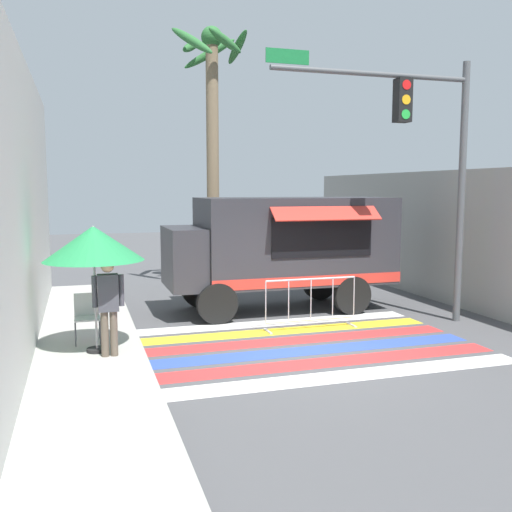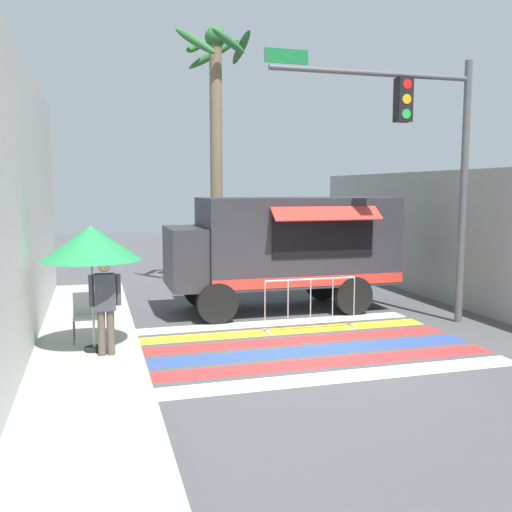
{
  "view_description": "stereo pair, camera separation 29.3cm",
  "coord_description": "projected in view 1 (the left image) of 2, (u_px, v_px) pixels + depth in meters",
  "views": [
    {
      "loc": [
        -4.1,
        -9.43,
        3.01
      ],
      "look_at": [
        -0.41,
        2.44,
        1.53
      ],
      "focal_mm": 40.0,
      "sensor_mm": 36.0,
      "label": 1
    },
    {
      "loc": [
        -3.82,
        -9.51,
        3.01
      ],
      "look_at": [
        -0.41,
        2.44,
        1.53
      ],
      "focal_mm": 40.0,
      "sensor_mm": 36.0,
      "label": 2
    }
  ],
  "objects": [
    {
      "name": "ground_plane",
      "position": [
        316.0,
        353.0,
        10.5
      ],
      "size": [
        60.0,
        60.0,
        0.0
      ],
      "primitive_type": "plane",
      "color": "#4C4C4F"
    },
    {
      "name": "sidewalk_left",
      "position": [
        7.0,
        376.0,
        8.94
      ],
      "size": [
        4.4,
        16.0,
        0.16
      ],
      "color": "#A8A59E",
      "rests_on": "ground_plane"
    },
    {
      "name": "building_left_facade",
      "position": [
        14.0,
        212.0,
        8.7
      ],
      "size": [
        0.25,
        16.0,
        5.31
      ],
      "color": "silver",
      "rests_on": "ground_plane"
    },
    {
      "name": "concrete_wall_right",
      "position": [
        454.0,
        238.0,
        14.65
      ],
      "size": [
        0.2,
        16.0,
        3.48
      ],
      "color": "gray",
      "rests_on": "ground_plane"
    },
    {
      "name": "crosswalk_painted",
      "position": [
        305.0,
        345.0,
        11.0
      ],
      "size": [
        6.4,
        4.36,
        0.01
      ],
      "color": "white",
      "rests_on": "ground_plane"
    },
    {
      "name": "food_truck",
      "position": [
        278.0,
        244.0,
        13.99
      ],
      "size": [
        5.53,
        2.57,
        2.79
      ],
      "color": "#2D2D33",
      "rests_on": "ground_plane"
    },
    {
      "name": "traffic_signal_pole",
      "position": [
        426.0,
        144.0,
        12.28
      ],
      "size": [
        4.69,
        0.29,
        5.75
      ],
      "color": "#515456",
      "rests_on": "ground_plane"
    },
    {
      "name": "patio_umbrella",
      "position": [
        94.0,
        244.0,
        9.79
      ],
      "size": [
        1.72,
        1.72,
        2.21
      ],
      "color": "black",
      "rests_on": "sidewalk_left"
    },
    {
      "name": "folding_chair",
      "position": [
        87.0,
        313.0,
        10.61
      ],
      "size": [
        0.46,
        0.46,
        0.9
      ],
      "rotation": [
        0.0,
        0.0,
        0.13
      ],
      "color": "#4C4C51",
      "rests_on": "sidewalk_left"
    },
    {
      "name": "vendor_person",
      "position": [
        108.0,
        302.0,
        9.63
      ],
      "size": [
        0.53,
        0.22,
        1.66
      ],
      "rotation": [
        0.0,
        0.0,
        -0.22
      ],
      "color": "brown",
      "rests_on": "sidewalk_left"
    },
    {
      "name": "barricade_front",
      "position": [
        311.0,
        304.0,
        12.23
      ],
      "size": [
        2.07,
        0.44,
        1.1
      ],
      "color": "#B7BABF",
      "rests_on": "ground_plane"
    },
    {
      "name": "palm_tree",
      "position": [
        212.0,
        118.0,
        16.42
      ],
      "size": [
        2.2,
        2.31,
        7.57
      ],
      "color": "#7A664C",
      "rests_on": "ground_plane"
    }
  ]
}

